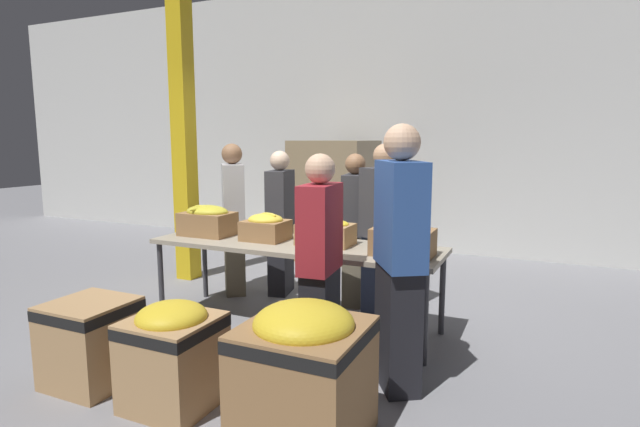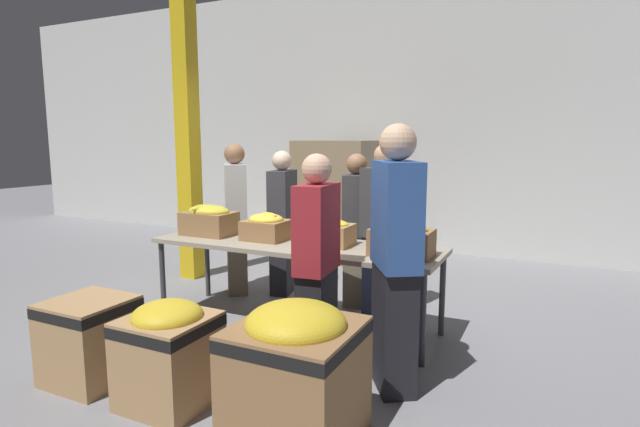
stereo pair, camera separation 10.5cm
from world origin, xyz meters
The scene contains 18 objects.
ground_plane centered at (0.00, 0.00, 0.00)m, with size 30.00×30.00×0.00m, color gray.
wall_back centered at (0.00, 3.54, 2.00)m, with size 16.00×0.08×4.00m.
sorting_table centered at (0.00, 0.00, 0.70)m, with size 2.60×0.78×0.75m.
banana_box_0 centered at (-0.93, -0.01, 0.90)m, with size 0.49×0.35×0.30m.
banana_box_1 centered at (-0.31, 0.02, 0.88)m, with size 0.38×0.33×0.26m.
banana_box_2 centered at (0.27, 0.05, 0.87)m, with size 0.47×0.36×0.25m.
banana_box_3 centered at (0.99, -0.06, 0.89)m, with size 0.48×0.30×0.27m.
volunteer_0 centered at (-1.04, 0.59, 0.80)m, with size 0.44×0.48×1.62m.
volunteer_1 centered at (-0.58, 0.79, 0.77)m, with size 0.28×0.45×1.54m.
volunteer_2 centered at (0.63, 0.59, 0.81)m, with size 0.41×0.49×1.62m.
volunteer_3 centered at (1.14, -0.73, 0.87)m, with size 0.45×0.52×1.76m.
volunteer_4 centered at (0.27, 0.77, 0.76)m, with size 0.27×0.44×1.52m.
volunteer_5 centered at (0.58, -0.73, 0.78)m, with size 0.25×0.44×1.56m.
donation_bin_0 centered at (-0.77, -1.54, 0.31)m, with size 0.51×0.51×0.58m.
donation_bin_1 centered at (-0.06, -1.54, 0.35)m, with size 0.52×0.52×0.67m.
donation_bin_2 centered at (0.85, -1.54, 0.42)m, with size 0.65×0.65×0.79m.
support_pillar centered at (-1.89, 0.86, 2.00)m, with size 0.21×0.21×4.00m.
pallet_stack_0 centered at (-0.73, 2.66, 0.81)m, with size 1.12×1.12×1.64m.
Camera 1 is at (1.98, -3.83, 1.66)m, focal length 28.00 mm.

